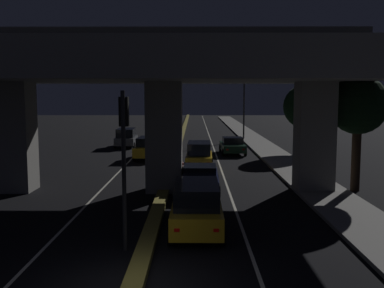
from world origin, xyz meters
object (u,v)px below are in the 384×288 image
at_px(street_lamp, 240,102).
at_px(car_dark_blue_second, 200,178).
at_px(pedestrian_on_sidewalk, 328,170).
at_px(motorcycle_red_filtering_near, 180,203).
at_px(car_taxi_yellow_lead, 197,207).
at_px(car_grey_second_oncoming, 126,137).
at_px(traffic_light_left_of_median, 124,142).
at_px(motorcycle_blue_filtering_mid, 181,177).
at_px(car_taxi_yellow_third, 199,155).
at_px(car_dark_green_fourth, 232,145).
at_px(car_taxi_yellow_lead_oncoming, 149,147).

xyz_separation_m(street_lamp, car_dark_blue_second, (-4.83, -27.15, -3.60)).
bearing_deg(street_lamp, pedestrian_on_sidewalk, -85.42).
height_order(street_lamp, motorcycle_red_filtering_near, street_lamp).
bearing_deg(pedestrian_on_sidewalk, car_taxi_yellow_lead, -132.33).
bearing_deg(motorcycle_red_filtering_near, pedestrian_on_sidewalk, -48.92).
relative_size(car_grey_second_oncoming, pedestrian_on_sidewalk, 2.40).
height_order(traffic_light_left_of_median, car_grey_second_oncoming, traffic_light_left_of_median).
xyz_separation_m(motorcycle_red_filtering_near, motorcycle_blue_filtering_mid, (-0.11, 5.87, -0.01)).
bearing_deg(motorcycle_blue_filtering_mid, car_taxi_yellow_third, -6.24).
xyz_separation_m(traffic_light_left_of_median, car_taxi_yellow_third, (2.59, 16.00, -2.57)).
xyz_separation_m(street_lamp, motorcycle_red_filtering_near, (-5.73, -32.28, -3.69)).
distance_m(car_taxi_yellow_third, car_grey_second_oncoming, 14.88).
height_order(car_taxi_yellow_third, car_dark_green_fourth, car_taxi_yellow_third).
relative_size(car_dark_green_fourth, car_grey_second_oncoming, 1.06).
bearing_deg(motorcycle_red_filtering_near, car_dark_blue_second, -5.43).
xyz_separation_m(car_dark_green_fourth, motorcycle_red_filtering_near, (-3.87, -20.21, -0.10)).
bearing_deg(car_dark_green_fourth, car_taxi_yellow_lead_oncoming, 111.12).
distance_m(car_grey_second_oncoming, motorcycle_red_filtering_near, 26.05).
xyz_separation_m(car_dark_blue_second, pedestrian_on_sidewalk, (6.95, 0.71, 0.32)).
xyz_separation_m(car_taxi_yellow_lead_oncoming, car_grey_second_oncoming, (-3.01, 8.02, 0.05)).
bearing_deg(car_taxi_yellow_lead_oncoming, traffic_light_left_of_median, 6.60).
distance_m(car_dark_blue_second, car_taxi_yellow_third, 7.07).
bearing_deg(car_grey_second_oncoming, pedestrian_on_sidewalk, 34.01).
relative_size(traffic_light_left_of_median, street_lamp, 0.73).
relative_size(street_lamp, car_taxi_yellow_lead_oncoming, 1.53).
bearing_deg(car_dark_green_fourth, pedestrian_on_sidewalk, -166.15).
bearing_deg(street_lamp, car_grey_second_oncoming, -149.47).
height_order(traffic_light_left_of_median, motorcycle_blue_filtering_mid, traffic_light_left_of_median).
relative_size(traffic_light_left_of_median, car_dark_blue_second, 1.10).
xyz_separation_m(car_dark_blue_second, car_taxi_yellow_third, (0.03, 7.06, 0.27)).
bearing_deg(car_taxi_yellow_third, motorcycle_blue_filtering_mid, 172.40).
bearing_deg(car_taxi_yellow_lead_oncoming, motorcycle_red_filtering_near, 12.87).
bearing_deg(street_lamp, car_dark_green_fourth, -98.75).
relative_size(car_grey_second_oncoming, motorcycle_red_filtering_near, 2.20).
distance_m(street_lamp, car_taxi_yellow_third, 20.92).
height_order(motorcycle_red_filtering_near, pedestrian_on_sidewalk, pedestrian_on_sidewalk).
xyz_separation_m(car_dark_blue_second, car_taxi_yellow_lead_oncoming, (-3.96, 12.18, 0.18)).
bearing_deg(car_taxi_yellow_lead, car_grey_second_oncoming, 14.33).
bearing_deg(car_dark_green_fourth, car_dark_blue_second, 167.22).
bearing_deg(car_taxi_yellow_lead_oncoming, car_taxi_yellow_third, 40.76).
bearing_deg(pedestrian_on_sidewalk, traffic_light_left_of_median, -134.63).
bearing_deg(car_grey_second_oncoming, motorcycle_blue_filtering_mid, 15.53).
bearing_deg(car_dark_blue_second, motorcycle_blue_filtering_mid, 54.61).
xyz_separation_m(motorcycle_blue_filtering_mid, pedestrian_on_sidewalk, (7.95, -0.04, 0.41)).
relative_size(car_taxi_yellow_lead_oncoming, motorcycle_blue_filtering_mid, 2.49).
height_order(car_taxi_yellow_lead_oncoming, motorcycle_red_filtering_near, car_taxi_yellow_lead_oncoming).
xyz_separation_m(traffic_light_left_of_median, car_grey_second_oncoming, (-4.40, 29.13, -2.61)).
height_order(motorcycle_red_filtering_near, motorcycle_blue_filtering_mid, motorcycle_red_filtering_near).
bearing_deg(motorcycle_blue_filtering_mid, street_lamp, -9.48).
distance_m(car_taxi_yellow_lead_oncoming, motorcycle_red_filtering_near, 17.58).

